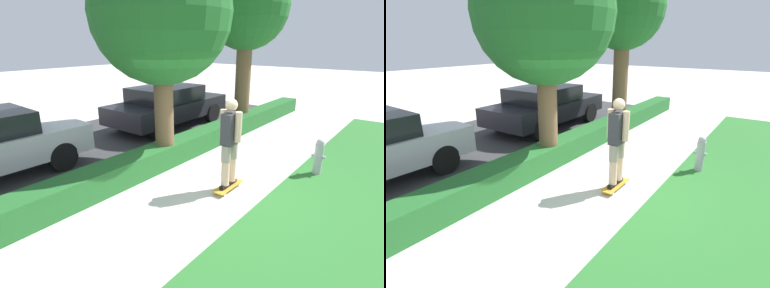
% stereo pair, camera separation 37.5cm
% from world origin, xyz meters
% --- Properties ---
extents(ground_plane, '(60.00, 60.00, 0.00)m').
position_xyz_m(ground_plane, '(0.00, 0.00, 0.00)').
color(ground_plane, beige).
extents(street_asphalt, '(16.08, 5.00, 0.01)m').
position_xyz_m(street_asphalt, '(0.00, 4.20, 0.00)').
color(street_asphalt, '#38383A').
rests_on(street_asphalt, ground_plane).
extents(hedge_row, '(16.08, 0.60, 0.52)m').
position_xyz_m(hedge_row, '(0.00, 1.60, 0.26)').
color(hedge_row, '#236028').
rests_on(hedge_row, ground_plane).
extents(skateboard, '(0.80, 0.24, 0.09)m').
position_xyz_m(skateboard, '(0.09, -0.28, 0.07)').
color(skateboard, gold).
rests_on(skateboard, ground_plane).
extents(skater_person, '(0.51, 0.45, 1.75)m').
position_xyz_m(skater_person, '(0.09, -0.28, 1.02)').
color(skater_person, black).
rests_on(skater_person, skateboard).
extents(tree_mid, '(2.96, 2.96, 4.86)m').
position_xyz_m(tree_mid, '(0.26, 1.59, 3.34)').
color(tree_mid, brown).
rests_on(tree_mid, ground_plane).
extents(tree_far, '(2.63, 2.63, 5.15)m').
position_xyz_m(tree_far, '(4.38, 1.89, 3.74)').
color(tree_far, brown).
rests_on(tree_far, ground_plane).
extents(parked_car_middle, '(4.44, 1.98, 1.39)m').
position_xyz_m(parked_car_middle, '(2.90, 3.93, 0.74)').
color(parked_car_middle, black).
rests_on(parked_car_middle, ground_plane).
extents(fire_hydrant, '(0.19, 0.30, 0.82)m').
position_xyz_m(fire_hydrant, '(1.98, -1.42, 0.41)').
color(fire_hydrant, '#ADADB2').
rests_on(fire_hydrant, ground_plane).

